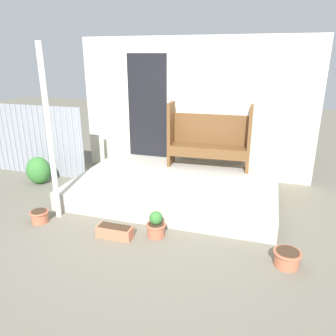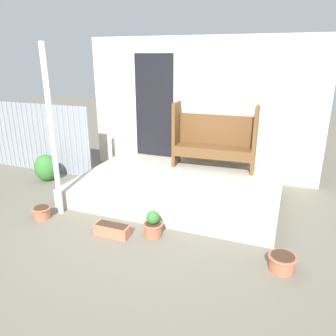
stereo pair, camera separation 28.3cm
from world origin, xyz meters
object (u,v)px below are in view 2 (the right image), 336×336
support_post (52,134)px  planter_box_rect (112,230)px  flower_pot_left (42,212)px  flower_pot_right (282,262)px  shrub_by_fence (46,168)px  bench (214,138)px  flower_pot_middle (153,225)px

support_post → planter_box_rect: support_post is taller
flower_pot_left → flower_pot_right: (3.33, -0.03, 0.01)m
planter_box_rect → shrub_by_fence: shrub_by_fence is taller
support_post → bench: 2.80m
shrub_by_fence → flower_pot_left: bearing=-52.3°
planter_box_rect → support_post: bearing=164.5°
planter_box_rect → shrub_by_fence: size_ratio=0.94×
support_post → flower_pot_left: size_ratio=9.09×
flower_pot_middle → shrub_by_fence: size_ratio=0.70×
bench → flower_pot_middle: bearing=-99.7°
support_post → flower_pot_left: support_post is taller
flower_pot_right → flower_pot_middle: bearing=174.2°
flower_pot_right → shrub_by_fence: size_ratio=0.63×
bench → shrub_by_fence: 3.20m
bench → flower_pot_left: (-1.98, -2.33, -0.75)m
support_post → flower_pot_middle: 1.90m
flower_pot_middle → planter_box_rect: flower_pot_middle is taller
support_post → flower_pot_right: 3.39m
support_post → flower_pot_right: support_post is taller
flower_pot_middle → flower_pot_right: size_ratio=1.11×
bench → shrub_by_fence: (-2.96, -1.06, -0.59)m
flower_pot_left → flower_pot_right: size_ratio=0.84×
flower_pot_middle → flower_pot_right: (1.62, -0.16, -0.05)m
flower_pot_left → flower_pot_right: bearing=-0.5°
flower_pot_middle → planter_box_rect: (-0.50, -0.19, -0.07)m
flower_pot_left → flower_pot_middle: flower_pot_middle is taller
flower_pot_middle → planter_box_rect: 0.54m
support_post → flower_pot_left: 1.15m
planter_box_rect → shrub_by_fence: bearing=148.9°
flower_pot_right → flower_pot_left: bearing=179.5°
support_post → shrub_by_fence: (-1.12, 1.02, -0.96)m
bench → flower_pot_left: size_ratio=5.59×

